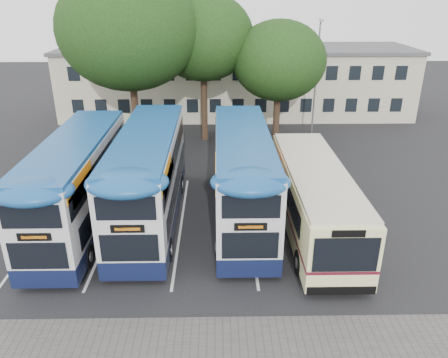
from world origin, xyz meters
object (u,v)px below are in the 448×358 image
tree_left (129,30)px  bus_single (314,194)px  lamp_post (317,72)px  tree_right (279,61)px  tree_mid (203,37)px  bus_dd_left (78,180)px  bus_dd_right (242,173)px  bus_dd_mid (149,174)px

tree_left → bus_single: 17.39m
lamp_post → tree_right: tree_right is taller
lamp_post → tree_mid: bearing=-172.8°
tree_mid → bus_dd_left: bearing=-112.8°
tree_left → bus_dd_right: bearing=-56.6°
tree_right → bus_single: 13.93m
tree_right → bus_dd_right: (-3.29, -12.12, -3.73)m
tree_mid → bus_dd_right: (2.25, -13.27, -5.28)m
tree_left → bus_dd_left: tree_left is taller
lamp_post → bus_dd_right: (-6.61, -14.39, -2.51)m
lamp_post → bus_dd_mid: 18.51m
tree_mid → bus_dd_mid: size_ratio=0.97×
tree_left → tree_right: size_ratio=1.37×
tree_left → tree_mid: (4.96, 2.35, -0.71)m
lamp_post → tree_right: 4.20m
tree_left → tree_mid: size_ratio=1.15×
tree_left → tree_mid: tree_left is taller
lamp_post → bus_dd_left: 21.16m
lamp_post → tree_left: (-13.81, -3.46, 3.48)m
tree_mid → lamp_post: bearing=7.2°
lamp_post → bus_dd_right: 16.03m
tree_left → tree_right: 10.80m
bus_dd_left → bus_dd_mid: 3.43m
bus_dd_right → bus_single: bearing=-17.4°
lamp_post → bus_dd_left: lamp_post is taller
tree_right → bus_single: size_ratio=0.83×
bus_dd_left → bus_dd_right: size_ratio=0.98×
tree_left → bus_single: size_ratio=1.14×
bus_dd_left → tree_left: bearing=85.7°
tree_right → bus_dd_mid: 15.03m
tree_mid → bus_dd_mid: bearing=-100.4°
lamp_post → bus_dd_left: (-14.68, -15.02, -2.55)m
bus_dd_left → bus_dd_mid: bus_dd_mid is taller
bus_single → tree_mid: bearing=111.7°
tree_left → bus_dd_mid: size_ratio=1.11×
bus_dd_right → bus_dd_mid: bearing=-179.2°
bus_dd_left → bus_dd_mid: bearing=9.6°
bus_dd_mid → bus_dd_right: bearing=0.8°
tree_mid → bus_dd_left: 15.99m
bus_dd_left → bus_single: size_ratio=0.99×
lamp_post → bus_dd_mid: size_ratio=0.80×
tree_right → bus_dd_left: bearing=-131.7°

